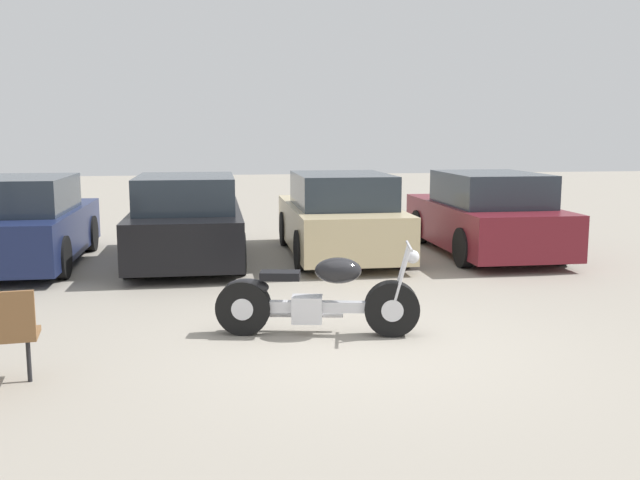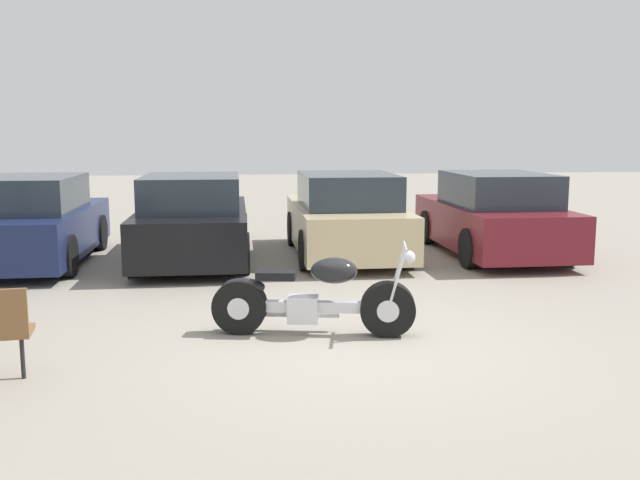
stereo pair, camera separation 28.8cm
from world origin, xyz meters
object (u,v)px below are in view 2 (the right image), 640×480
at_px(parked_car_navy, 32,223).
at_px(parked_car_black, 193,221).
at_px(parked_car_maroon, 493,217).
at_px(parked_car_champagne, 346,218).
at_px(motorcycle, 311,299).

xyz_separation_m(parked_car_navy, parked_car_black, (2.72, -0.08, 0.00)).
distance_m(parked_car_navy, parked_car_maroon, 8.17).
bearing_deg(parked_car_champagne, motorcycle, -103.05).
bearing_deg(parked_car_maroon, parked_car_champagne, 177.12).
height_order(parked_car_navy, parked_car_champagne, same).
bearing_deg(parked_car_navy, parked_car_champagne, 1.29).
distance_m(motorcycle, parked_car_black, 5.02).
height_order(parked_car_navy, parked_car_black, same).
distance_m(parked_car_navy, parked_car_black, 2.73).
relative_size(motorcycle, parked_car_black, 0.54).
height_order(parked_car_black, parked_car_champagne, same).
bearing_deg(parked_car_champagne, parked_car_navy, -178.71).
bearing_deg(parked_car_black, parked_car_champagne, 4.19).
bearing_deg(parked_car_black, parked_car_navy, 178.37).
bearing_deg(parked_car_champagne, parked_car_maroon, -2.88).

